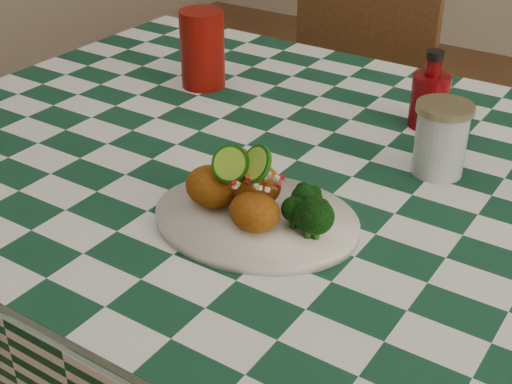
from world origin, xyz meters
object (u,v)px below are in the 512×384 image
Objects in this scene: wooden_chair_left at (333,149)px; red_tumbler at (202,49)px; mason_jar at (441,139)px; ketchup_bottle at (431,89)px; plate at (256,220)px; dining_table at (338,359)px; fried_chicken_pile at (249,182)px.

red_tumbler is at bearing -100.59° from wooden_chair_left.
wooden_chair_left is (-0.48, 0.58, -0.40)m from mason_jar.
plate is at bearing -99.46° from ketchup_bottle.
mason_jar is at bearing -54.40° from wooden_chair_left.
wooden_chair_left is (-0.38, 0.67, 0.05)m from dining_table.
dining_table is 0.67m from red_tumbler.
red_tumbler is 0.55m from mason_jar.
plate is 1.95× the size of fried_chicken_pile.
ketchup_bottle is at bearing 117.00° from mason_jar.
fried_chicken_pile reaches higher than dining_table.
plate is at bearing -44.98° from red_tumbler.
fried_chicken_pile is 1.02m from wooden_chair_left.
ketchup_bottle reaches higher than mason_jar.
fried_chicken_pile is at bearing -100.97° from ketchup_bottle.
fried_chicken_pile is (-0.06, -0.20, 0.46)m from dining_table.
ketchup_bottle is 0.18m from mason_jar.
fried_chicken_pile is 0.53m from red_tumbler.
ketchup_bottle is at bearing 8.50° from red_tumbler.
red_tumbler is at bearing 134.09° from fried_chicken_pile.
red_tumbler is 1.10× the size of ketchup_bottle.
red_tumbler reaches higher than plate.
plate is 0.33× the size of wooden_chair_left.
mason_jar is 0.86m from wooden_chair_left.
red_tumbler reaches higher than dining_table.
red_tumbler is 0.46m from ketchup_bottle.
red_tumbler is at bearing 157.49° from dining_table.
fried_chicken_pile is at bearing -74.26° from wooden_chair_left.
plate is at bearing -73.55° from wooden_chair_left.
fried_chicken_pile is 0.46m from ketchup_bottle.
mason_jar is at bearing 61.90° from plate.
fried_chicken_pile reaches higher than wooden_chair_left.
wooden_chair_left is (-0.40, 0.43, -0.41)m from ketchup_bottle.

